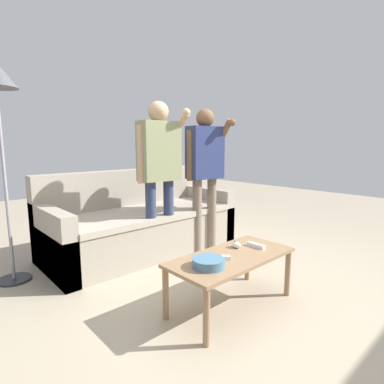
{
  "coord_description": "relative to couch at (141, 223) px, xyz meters",
  "views": [
    {
      "loc": [
        -1.83,
        -1.5,
        1.21
      ],
      "look_at": [
        -0.06,
        0.42,
        0.8
      ],
      "focal_mm": 28.37,
      "sensor_mm": 36.0,
      "label": 1
    }
  ],
  "objects": [
    {
      "name": "game_remote_wand_near",
      "position": [
        0.07,
        -1.55,
        0.11
      ],
      "size": [
        0.04,
        0.15,
        0.03
      ],
      "color": "white",
      "rests_on": "coffee_table"
    },
    {
      "name": "game_remote_nunchuk",
      "position": [
        -0.05,
        -1.45,
        0.12
      ],
      "size": [
        0.06,
        0.09,
        0.05
      ],
      "color": "white",
      "rests_on": "coffee_table"
    },
    {
      "name": "ground_plane",
      "position": [
        -0.04,
        -1.41,
        -0.31
      ],
      "size": [
        12.0,
        12.0,
        0.0
      ],
      "primitive_type": "plane",
      "color": "tan"
    },
    {
      "name": "player_right",
      "position": [
        0.53,
        -0.51,
        0.69
      ],
      "size": [
        0.46,
        0.41,
        1.59
      ],
      "color": "#756656",
      "rests_on": "ground"
    },
    {
      "name": "snack_bowl",
      "position": [
        -0.49,
        -1.56,
        0.12
      ],
      "size": [
        0.22,
        0.22,
        0.06
      ],
      "primitive_type": "cylinder",
      "color": "teal",
      "rests_on": "coffee_table"
    },
    {
      "name": "couch",
      "position": [
        0.0,
        0.0,
        0.0
      ],
      "size": [
        2.13,
        0.94,
        0.91
      ],
      "color": "#9E9384",
      "rests_on": "ground"
    },
    {
      "name": "coffee_table",
      "position": [
        -0.21,
        -1.53,
        0.04
      ],
      "size": [
        0.99,
        0.46,
        0.4
      ],
      "color": "#997551",
      "rests_on": "ground"
    },
    {
      "name": "game_remote_wand_far",
      "position": [
        -0.34,
        -1.53,
        0.11
      ],
      "size": [
        0.14,
        0.13,
        0.03
      ],
      "color": "white",
      "rests_on": "coffee_table"
    },
    {
      "name": "player_center",
      "position": [
        -0.05,
        -0.45,
        0.72
      ],
      "size": [
        0.48,
        0.36,
        1.63
      ],
      "color": "#2D3856",
      "rests_on": "ground"
    }
  ]
}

